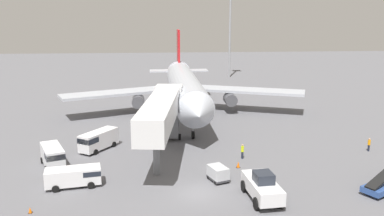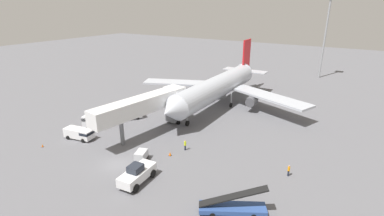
% 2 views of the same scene
% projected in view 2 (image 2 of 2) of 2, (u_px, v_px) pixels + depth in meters
% --- Properties ---
extents(ground_plane, '(300.00, 300.00, 0.00)m').
position_uv_depth(ground_plane, '(117.00, 164.00, 41.79)').
color(ground_plane, slate).
extents(airplane_at_gate, '(41.34, 41.26, 13.55)m').
position_uv_depth(airplane_at_gate, '(219.00, 86.00, 64.48)').
color(airplane_at_gate, '#B7BCC6').
rests_on(airplane_at_gate, ground).
extents(jet_bridge, '(5.86, 19.73, 7.25)m').
position_uv_depth(jet_bridge, '(147.00, 105.00, 50.02)').
color(jet_bridge, silver).
rests_on(jet_bridge, ground).
extents(pushback_tug, '(2.92, 5.87, 2.69)m').
position_uv_depth(pushback_tug, '(137.00, 174.00, 37.21)').
color(pushback_tug, white).
rests_on(pushback_tug, ground).
extents(belt_loader_truck, '(7.46, 5.33, 3.46)m').
position_uv_depth(belt_loader_truck, '(232.00, 207.00, 31.87)').
color(belt_loader_truck, '#2D4C8E').
rests_on(belt_loader_truck, ground).
extents(service_van_mid_right, '(4.55, 5.60, 2.33)m').
position_uv_depth(service_van_mid_right, '(127.00, 114.00, 57.68)').
color(service_van_mid_right, white).
rests_on(service_van_mid_right, ground).
extents(service_van_far_right, '(5.49, 2.90, 1.85)m').
position_uv_depth(service_van_far_right, '(80.00, 133.00, 49.46)').
color(service_van_far_right, white).
rests_on(service_van_far_right, ground).
extents(service_van_outer_right, '(3.66, 5.23, 2.26)m').
position_uv_depth(service_van_outer_right, '(92.00, 118.00, 55.54)').
color(service_van_outer_right, white).
rests_on(service_van_outer_right, ground).
extents(baggage_cart_rear_right, '(2.15, 2.60, 1.52)m').
position_uv_depth(baggage_cart_rear_right, '(141.00, 155.00, 42.61)').
color(baggage_cart_rear_right, '#38383D').
rests_on(baggage_cart_rear_right, ground).
extents(ground_crew_worker_foreground, '(0.35, 0.35, 1.67)m').
position_uv_depth(ground_crew_worker_foreground, '(289.00, 170.00, 38.71)').
color(ground_crew_worker_foreground, '#1E2333').
rests_on(ground_crew_worker_foreground, ground).
extents(ground_crew_worker_midground, '(0.38, 0.38, 1.77)m').
position_uv_depth(ground_crew_worker_midground, '(185.00, 145.00, 45.62)').
color(ground_crew_worker_midground, '#1E2333').
rests_on(ground_crew_worker_midground, ground).
extents(safety_cone_alpha, '(0.43, 0.43, 0.66)m').
position_uv_depth(safety_cone_alpha, '(170.00, 154.00, 44.17)').
color(safety_cone_alpha, black).
rests_on(safety_cone_alpha, ground).
extents(safety_cone_bravo, '(0.34, 0.34, 0.53)m').
position_uv_depth(safety_cone_bravo, '(42.00, 145.00, 46.86)').
color(safety_cone_bravo, black).
rests_on(safety_cone_bravo, ground).
extents(apron_light_mast, '(2.40, 2.40, 25.84)m').
position_uv_depth(apron_light_mast, '(328.00, 19.00, 85.77)').
color(apron_light_mast, '#93969B').
rests_on(apron_light_mast, ground).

